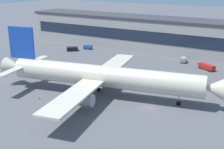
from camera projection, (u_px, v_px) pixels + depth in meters
ground_plane at (149, 108)px, 75.63m from camera, size 600.00×600.00×0.00m
terminal_building at (213, 40)px, 121.35m from camera, size 176.50×16.87×14.58m
airliner at (101, 76)px, 82.13m from camera, size 61.77×53.13×17.57m
belt_loader at (206, 66)px, 107.05m from camera, size 6.56×4.86×1.95m
follow_me_car at (183, 60)px, 116.45m from camera, size 3.08×4.76×1.85m
baggage_tug at (88, 47)px, 138.32m from camera, size 3.99×2.84×1.85m
pushback_tractor at (72, 49)px, 134.88m from camera, size 5.32×5.13×1.75m
traffic_cone_0 at (14, 85)px, 91.09m from camera, size 0.56×0.56×0.70m
traffic_cone_1 at (93, 121)px, 68.10m from camera, size 0.47×0.47×0.58m
traffic_cone_2 at (39, 98)px, 80.89m from camera, size 0.57×0.57×0.71m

